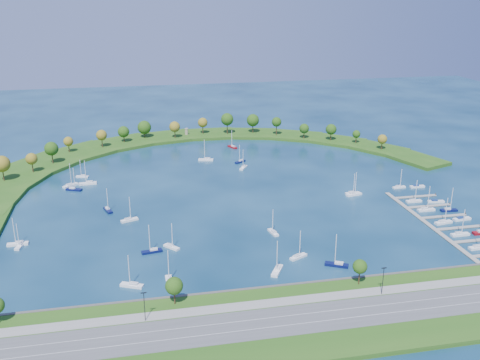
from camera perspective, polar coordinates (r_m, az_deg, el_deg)
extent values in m
plane|color=#07253D|center=(289.37, -0.77, -1.13)|extent=(700.00, 700.00, 0.00)
cube|color=#255316|center=(181.10, 6.86, -14.29)|extent=(420.00, 42.00, 1.60)
cube|color=#474442|center=(198.44, 4.90, -10.96)|extent=(420.00, 1.20, 1.80)
cube|color=#515154|center=(180.63, 6.87, -14.07)|extent=(420.00, 16.00, 0.12)
cube|color=gray|center=(189.44, 5.82, -12.30)|extent=(420.00, 5.00, 0.12)
cube|color=silver|center=(178.62, 7.13, -14.47)|extent=(420.00, 0.15, 0.02)
cube|color=silver|center=(182.57, 6.62, -13.63)|extent=(420.00, 0.15, 0.02)
cylinder|color=#382314|center=(186.61, -6.80, -11.95)|extent=(0.56, 0.56, 5.25)
sphere|color=#244210|center=(184.67, -6.85, -10.94)|extent=(6.00, 6.00, 6.00)
cylinder|color=#382314|center=(200.98, 12.26, -9.80)|extent=(0.56, 0.56, 5.60)
sphere|color=#244210|center=(199.18, 12.34, -8.83)|extent=(5.20, 5.20, 5.20)
cylinder|color=black|center=(178.24, -9.88, -12.85)|extent=(0.24, 0.24, 10.00)
cylinder|color=black|center=(195.62, 14.60, -10.12)|extent=(0.24, 0.24, 10.00)
cube|color=#255316|center=(327.24, -23.00, -0.09)|extent=(50.23, 54.30, 2.00)
cube|color=#255316|center=(349.93, -19.85, 1.49)|extent=(54.07, 56.09, 2.00)
cube|color=#255316|center=(369.07, -16.21, 2.76)|extent=(55.20, 54.07, 2.00)
cube|color=#255316|center=(384.14, -12.23, 3.72)|extent=(53.65, 48.47, 2.00)
cube|color=#255316|center=(394.79, -8.02, 4.38)|extent=(49.62, 39.75, 2.00)
cube|color=#255316|center=(400.77, -3.67, 4.75)|extent=(44.32, 29.96, 2.00)
cube|color=#255316|center=(401.94, 0.74, 4.83)|extent=(49.49, 38.05, 2.00)
cube|color=#255316|center=(398.27, 5.13, 4.62)|extent=(51.13, 44.12, 2.00)
cube|color=#255316|center=(389.85, 9.42, 4.12)|extent=(49.19, 47.96, 2.00)
cube|color=#255316|center=(376.88, 13.53, 3.32)|extent=(43.90, 49.49, 2.00)
cube|color=#255316|center=(359.65, 17.35, 2.22)|extent=(35.67, 48.74, 2.00)
cylinder|color=#382314|center=(323.82, -23.36, 0.58)|extent=(0.56, 0.56, 7.81)
sphere|color=brown|center=(322.21, -23.49, 1.54)|extent=(8.97, 8.97, 8.97)
cylinder|color=#382314|center=(332.96, -20.73, 1.30)|extent=(0.56, 0.56, 6.69)
sphere|color=brown|center=(331.67, -20.82, 2.07)|extent=(6.63, 6.63, 6.63)
cylinder|color=#382314|center=(346.25, -18.90, 2.24)|extent=(0.56, 0.56, 7.49)
sphere|color=#244210|center=(344.82, -18.99, 3.10)|extent=(8.24, 8.24, 8.24)
cylinder|color=#382314|center=(367.35, -17.33, 3.21)|extent=(0.56, 0.56, 5.88)
sphere|color=brown|center=(366.29, -17.40, 3.84)|extent=(6.13, 6.13, 6.13)
cylinder|color=#382314|center=(373.51, -14.12, 3.83)|extent=(0.56, 0.56, 6.74)
sphere|color=brown|center=(372.32, -14.18, 4.54)|extent=(7.07, 7.07, 7.07)
cylinder|color=#382314|center=(383.17, -11.95, 4.29)|extent=(0.56, 0.56, 5.63)
sphere|color=#244210|center=(382.11, -11.99, 4.92)|extent=(7.74, 7.74, 7.74)
cylinder|color=#382314|center=(392.48, -9.86, 4.75)|extent=(0.56, 0.56, 5.37)
sphere|color=#244210|center=(391.39, -9.90, 5.40)|extent=(9.48, 9.48, 9.48)
cylinder|color=#382314|center=(388.36, -6.77, 4.83)|extent=(0.56, 0.56, 6.42)
sphere|color=brown|center=(387.24, -6.80, 5.51)|extent=(7.53, 7.53, 7.53)
cylinder|color=#382314|center=(397.95, -3.88, 5.30)|extent=(0.56, 0.56, 6.81)
sphere|color=brown|center=(396.84, -3.89, 5.97)|extent=(6.99, 6.99, 6.99)
cylinder|color=#382314|center=(396.20, -1.34, 5.43)|extent=(0.56, 0.56, 8.98)
sphere|color=#244210|center=(394.76, -1.34, 6.32)|extent=(8.92, 8.92, 8.92)
cylinder|color=#382314|center=(399.65, 1.34, 5.45)|extent=(0.56, 0.56, 7.48)
sphere|color=#244210|center=(398.38, 1.34, 6.22)|extent=(8.99, 8.99, 8.99)
cylinder|color=#382314|center=(394.03, 3.80, 5.26)|extent=(0.56, 0.56, 8.18)
sphere|color=#244210|center=(392.76, 3.82, 6.04)|extent=(6.87, 6.87, 6.87)
cylinder|color=#382314|center=(386.86, 6.65, 4.73)|extent=(0.56, 0.56, 5.72)
sphere|color=#244210|center=(385.85, 6.68, 5.33)|extent=(6.81, 6.81, 6.81)
cylinder|color=#382314|center=(384.34, 9.40, 4.54)|extent=(0.56, 0.56, 6.26)
sphere|color=#244210|center=(383.23, 9.44, 5.21)|extent=(7.41, 7.41, 7.41)
cylinder|color=#382314|center=(380.31, 11.95, 4.15)|extent=(0.56, 0.56, 5.23)
sphere|color=#244210|center=(379.40, 11.98, 4.69)|extent=(5.35, 5.35, 5.35)
cylinder|color=#382314|center=(368.67, 14.50, 3.51)|extent=(0.56, 0.56, 5.67)
sphere|color=brown|center=(367.64, 14.55, 4.12)|extent=(6.18, 6.18, 6.18)
cylinder|color=gray|center=(396.44, -5.57, 5.02)|extent=(2.20, 2.20, 4.41)
cylinder|color=gray|center=(395.88, -5.58, 5.35)|extent=(2.60, 2.60, 0.30)
cube|color=gray|center=(262.34, 18.90, -4.33)|extent=(2.20, 82.00, 0.40)
cube|color=gray|center=(253.63, 23.49, -5.74)|extent=(22.00, 2.00, 0.40)
cube|color=gray|center=(263.46, 21.89, -4.60)|extent=(22.00, 2.00, 0.40)
cube|color=gray|center=(273.57, 20.42, -3.54)|extent=(22.00, 2.00, 0.40)
cylinder|color=#382314|center=(279.25, 22.34, -3.28)|extent=(0.36, 0.36, 1.60)
cube|color=gray|center=(283.94, 19.06, -2.56)|extent=(22.00, 2.00, 0.40)
cylinder|color=#382314|center=(289.41, 20.93, -2.32)|extent=(0.36, 0.36, 1.60)
cube|color=gray|center=(294.54, 17.80, -1.64)|extent=(22.00, 2.00, 0.40)
cylinder|color=#382314|center=(299.82, 19.63, -1.43)|extent=(0.36, 0.36, 1.60)
cube|color=white|center=(288.86, 11.74, -1.48)|extent=(8.83, 4.19, 1.02)
cube|color=silver|center=(288.09, 11.61, -1.34)|extent=(3.27, 2.28, 0.71)
cylinder|color=silver|center=(287.15, 11.93, -0.29)|extent=(0.32, 0.32, 11.49)
cube|color=white|center=(309.43, -17.17, -0.55)|extent=(8.17, 7.57, 1.05)
cube|color=silver|center=(308.68, -17.32, -0.44)|extent=(3.42, 3.29, 0.73)
cylinder|color=silver|center=(307.81, -17.19, 0.61)|extent=(0.32, 0.32, 11.76)
cube|color=white|center=(309.93, -15.51, -0.35)|extent=(9.41, 3.16, 1.11)
cube|color=silver|center=(309.60, -15.35, -0.17)|extent=(3.35, 2.01, 0.78)
cylinder|color=silver|center=(307.82, -15.76, 0.83)|extent=(0.32, 0.32, 12.51)
cube|color=#0A1040|center=(302.63, -16.84, -0.96)|extent=(8.84, 5.60, 1.03)
cube|color=silver|center=(302.74, -17.00, -0.79)|extent=(3.43, 2.73, 0.72)
cylinder|color=silver|center=(300.29, -16.84, 0.17)|extent=(0.32, 0.32, 11.60)
cube|color=#0A1040|center=(336.99, 0.02, 1.91)|extent=(7.47, 6.35, 0.93)
cube|color=silver|center=(337.31, 0.10, 2.07)|extent=(3.07, 2.83, 0.65)
cylinder|color=silver|center=(334.91, -0.05, 2.81)|extent=(0.32, 0.32, 10.42)
cube|color=#0A1040|center=(270.38, -13.54, -3.07)|extent=(4.70, 8.29, 0.96)
cube|color=silver|center=(270.80, -13.61, -2.86)|extent=(2.39, 3.15, 0.67)
cylinder|color=silver|center=(267.70, -13.60, -1.95)|extent=(0.32, 0.32, 10.79)
cube|color=white|center=(341.29, -3.56, 2.11)|extent=(9.51, 4.89, 1.10)
cube|color=silver|center=(340.91, -3.41, 2.26)|extent=(3.57, 2.58, 0.77)
cylinder|color=silver|center=(339.48, -3.71, 3.20)|extent=(0.32, 0.32, 12.36)
cube|color=white|center=(290.53, 11.59, -1.36)|extent=(7.71, 2.72, 0.91)
cube|color=silver|center=(289.93, 11.47, -1.23)|extent=(2.76, 1.69, 0.64)
cylinder|color=silver|center=(288.95, 11.77, -0.31)|extent=(0.32, 0.32, 10.21)
cube|color=white|center=(228.29, -7.12, -6.93)|extent=(6.57, 7.11, 0.91)
cube|color=silver|center=(228.44, -7.26, -6.70)|extent=(2.86, 2.98, 0.64)
cylinder|color=silver|center=(225.53, -7.06, -5.70)|extent=(0.32, 0.32, 10.23)
cube|color=white|center=(203.12, -7.35, -10.42)|extent=(2.49, 8.63, 1.03)
cube|color=silver|center=(201.94, -7.34, -10.32)|extent=(1.71, 3.03, 0.72)
cylinder|color=silver|center=(200.70, -7.44, -8.75)|extent=(0.32, 0.32, 11.62)
cube|color=white|center=(325.47, 0.36, 1.28)|extent=(6.09, 8.01, 0.96)
cube|color=silver|center=(325.94, 0.40, 1.46)|extent=(2.80, 3.21, 0.67)
cylinder|color=silver|center=(323.14, 0.32, 2.25)|extent=(0.32, 0.32, 10.82)
cube|color=#0A1040|center=(215.93, 9.99, -8.66)|extent=(9.11, 6.44, 1.08)
cube|color=silver|center=(215.43, 10.25, -8.47)|extent=(3.60, 3.03, 0.75)
cylinder|color=silver|center=(213.02, 9.90, -7.07)|extent=(0.32, 0.32, 12.13)
cube|color=white|center=(322.53, -16.05, 0.34)|extent=(7.30, 3.90, 0.84)
cube|color=silver|center=(322.06, -15.94, 0.45)|extent=(2.75, 2.02, 0.59)
cylinder|color=silver|center=(321.17, -16.22, 1.21)|extent=(0.32, 0.32, 9.49)
cube|color=white|center=(244.98, -21.87, -6.37)|extent=(3.46, 7.51, 0.87)
cube|color=silver|center=(245.29, -21.83, -6.14)|extent=(1.91, 2.77, 0.61)
cylinder|color=silver|center=(242.38, -22.07, -5.29)|extent=(0.32, 0.32, 9.78)
cube|color=maroon|center=(369.05, -0.80, 3.45)|extent=(5.53, 8.31, 0.97)
cube|color=silver|center=(368.20, -0.72, 3.54)|extent=(2.66, 3.25, 0.68)
cylinder|color=silver|center=(368.00, -0.86, 4.36)|extent=(0.32, 0.32, 10.96)
cube|color=white|center=(239.99, 3.46, -5.46)|extent=(3.45, 7.79, 0.90)
cube|color=silver|center=(239.06, 3.54, -5.36)|extent=(1.93, 2.86, 0.63)
cylinder|color=silver|center=(238.25, 3.42, -4.19)|extent=(0.32, 0.32, 10.16)
cube|color=white|center=(202.90, -11.16, -10.69)|extent=(8.58, 5.70, 1.01)
cube|color=silver|center=(202.16, -10.95, -10.51)|extent=(3.35, 2.74, 0.70)
cylinder|color=silver|center=(200.21, -11.45, -9.12)|extent=(0.32, 0.32, 11.31)
cube|color=white|center=(257.00, -11.40, -4.10)|extent=(8.24, 4.87, 0.96)
cube|color=silver|center=(256.44, -11.58, -3.97)|extent=(3.16, 2.43, 0.67)
cylinder|color=silver|center=(254.99, -11.35, -2.86)|extent=(0.32, 0.32, 10.75)
cube|color=white|center=(246.94, -22.07, -6.18)|extent=(8.49, 2.70, 1.01)
cube|color=silver|center=(246.47, -21.90, -5.98)|extent=(3.01, 1.77, 0.71)
cylinder|color=silver|center=(244.63, -22.41, -4.88)|extent=(0.32, 0.32, 11.34)
cube|color=white|center=(209.03, 3.88, -9.38)|extent=(6.62, 8.99, 1.07)
cube|color=silver|center=(209.36, 3.95, -9.05)|extent=(3.08, 3.58, 0.75)
cylinder|color=silver|center=(205.36, 3.87, -7.86)|extent=(0.32, 0.32, 12.06)
cube|color=white|center=(220.00, 6.08, -7.93)|extent=(7.95, 5.58, 0.94)
cube|color=silver|center=(219.14, 5.94, -7.81)|extent=(3.14, 2.63, 0.66)
cylinder|color=silver|center=(217.86, 6.25, -6.54)|extent=(0.32, 0.32, 10.56)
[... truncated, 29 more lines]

